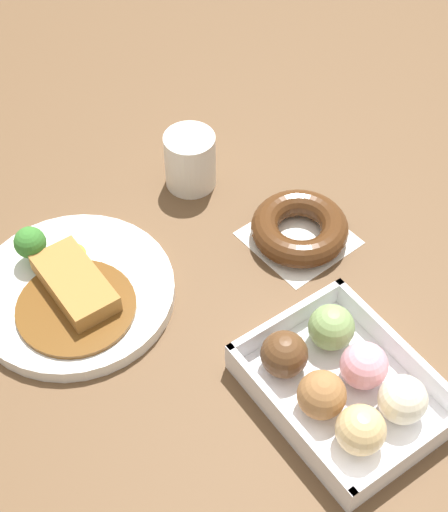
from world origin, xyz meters
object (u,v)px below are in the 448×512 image
object	(u,v)px
curry_plate	(73,289)
chocolate_ring_donut	(300,229)
donut_box	(343,383)
coffee_mug	(190,160)

from	to	relation	value
curry_plate	chocolate_ring_donut	bearing A→B (deg)	73.86
curry_plate	donut_box	distance (m)	0.33
curry_plate	chocolate_ring_donut	size ratio (longest dim) A/B	1.87
chocolate_ring_donut	coffee_mug	distance (m)	0.17
chocolate_ring_donut	coffee_mug	bearing A→B (deg)	-161.52
coffee_mug	donut_box	bearing A→B (deg)	-7.98
curry_plate	chocolate_ring_donut	xyz separation A→B (m)	(0.08, 0.28, 0.00)
curry_plate	coffee_mug	world-z (taller)	coffee_mug
donut_box	curry_plate	bearing A→B (deg)	-149.08
curry_plate	coffee_mug	xyz separation A→B (m)	(-0.08, 0.22, 0.02)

